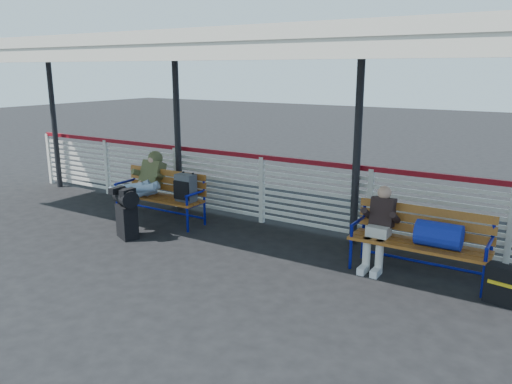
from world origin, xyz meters
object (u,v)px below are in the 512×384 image
Objects in this scene: luggage_stack at (126,211)px; bench_right at (429,235)px; bench_left at (170,190)px; companion_person at (379,227)px; traveler_man at (141,185)px; suitcase_side at (501,285)px.

luggage_stack is 4.67m from bench_right.
bench_left is 1.57× the size of companion_person.
luggage_stack is 1.04m from bench_left.
luggage_stack is 0.81m from traveler_man.
traveler_man is 5.86m from suitcase_side.
bench_right is 3.82× the size of suitcase_side.
bench_left is at bearing 179.08° from companion_person.
companion_person is (4.24, 0.28, -0.11)m from traveler_man.
luggage_stack is 0.46× the size of bench_right.
companion_person reaches higher than suitcase_side.
companion_person is at bearing -0.92° from bench_left.
suitcase_side is at bearing -0.17° from traveler_man.
companion_person is (3.87, -0.06, -0.01)m from bench_left.
bench_left is 5.50m from suitcase_side.
bench_right is 0.67m from companion_person.
bench_left is at bearing 179.33° from bench_right.
bench_right is 4.92m from traveler_man.
companion_person reaches higher than bench_left.
bench_left is 0.51m from traveler_man.
bench_left reaches higher than luggage_stack.
luggage_stack is 4.01m from companion_person.
luggage_stack is at bearing -91.08° from bench_left.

